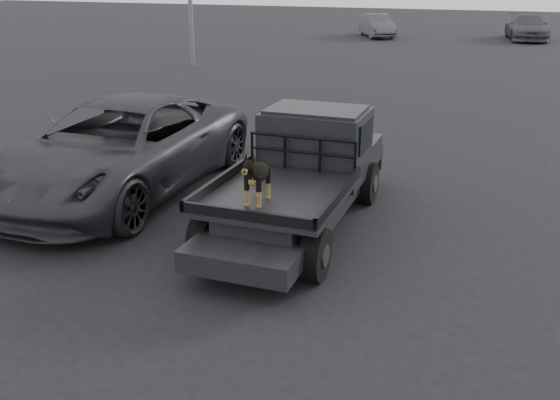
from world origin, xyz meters
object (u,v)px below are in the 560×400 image
at_px(distant_car_a, 377,26).
at_px(distant_car_b, 527,27).
at_px(dog, 258,177).
at_px(flatbed_ute, 298,200).
at_px(parked_suv, 120,148).

bearing_deg(distant_car_a, distant_car_b, -17.38).
bearing_deg(dog, distant_car_b, 83.57).
distance_m(distant_car_a, distant_car_b, 8.73).
height_order(flatbed_ute, distant_car_b, distant_car_b).
distance_m(parked_suv, distant_car_a, 29.55).
bearing_deg(dog, flatbed_ute, 85.06).
bearing_deg(flatbed_ute, distant_car_a, 99.50).
bearing_deg(flatbed_ute, parked_suv, 172.30).
xyz_separation_m(flatbed_ute, distant_car_a, (-5.02, 30.02, 0.22)).
relative_size(flatbed_ute, dog, 7.30).
bearing_deg(distant_car_a, dog, -108.09).
relative_size(dog, parked_suv, 0.12).
xyz_separation_m(flatbed_ute, dog, (-0.12, -1.42, 0.83)).
relative_size(parked_suv, distant_car_b, 1.25).
xyz_separation_m(parked_suv, distant_car_a, (-1.34, 29.52, -0.19)).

